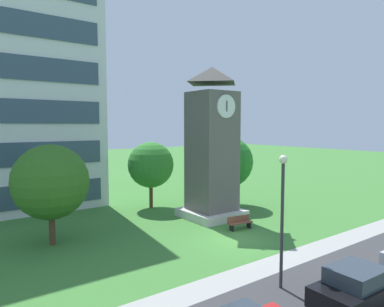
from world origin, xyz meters
name	(u,v)px	position (x,y,z in m)	size (l,w,h in m)	color
ground_plane	(235,240)	(0.00, 0.00, 0.00)	(160.00, 160.00, 0.00)	#3D7A33
street_asphalt	(372,292)	(0.00, -8.31, 0.00)	(120.00, 7.20, 0.01)	#38383A
kerb_strip	(287,259)	(0.00, -3.91, 0.00)	(120.00, 1.60, 0.01)	#9E9E99
clock_tower	(212,151)	(2.24, 4.96, 5.06)	(4.04, 4.04, 11.25)	#605B56
park_bench	(240,222)	(1.74, 1.41, 0.46)	(1.85, 0.72, 0.88)	brown
street_lamp	(282,206)	(-2.81, -5.79, 3.56)	(0.36, 0.36, 5.72)	#333338
tree_near_tower	(51,182)	(-9.21, 5.71, 3.70)	(4.35, 4.35, 5.88)	#513823
tree_by_building	(151,165)	(0.05, 10.36, 3.65)	(3.85, 3.85, 5.58)	#513823
tree_streetside	(227,162)	(5.83, 7.20, 3.80)	(4.43, 4.43, 6.02)	#513823
parked_car_black	(358,288)	(-1.92, -8.70, 0.86)	(4.08, 2.12, 1.69)	black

